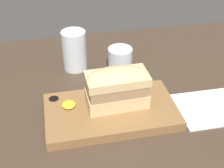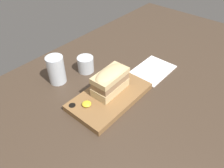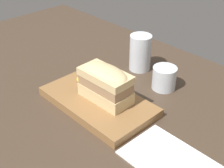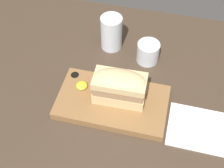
# 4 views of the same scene
# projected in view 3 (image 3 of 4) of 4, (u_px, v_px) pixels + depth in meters

# --- Properties ---
(dining_table) EXTENTS (1.84, 1.02, 0.02)m
(dining_table) POSITION_uv_depth(u_px,v_px,m) (113.00, 129.00, 0.83)
(dining_table) COLOR #423326
(dining_table) RESTS_ON ground
(serving_board) EXTENTS (0.33, 0.19, 0.03)m
(serving_board) POSITION_uv_depth(u_px,v_px,m) (98.00, 101.00, 0.89)
(serving_board) COLOR olive
(serving_board) RESTS_ON dining_table
(sandwich) EXTENTS (0.15, 0.08, 0.10)m
(sandwich) POSITION_uv_depth(u_px,v_px,m) (105.00, 82.00, 0.85)
(sandwich) COLOR #DBBC84
(sandwich) RESTS_ON serving_board
(mustard_dollop) EXTENTS (0.04, 0.04, 0.01)m
(mustard_dollop) POSITION_uv_depth(u_px,v_px,m) (82.00, 79.00, 0.96)
(mustard_dollop) COLOR yellow
(mustard_dollop) RESTS_ON serving_board
(water_glass) EXTENTS (0.07, 0.07, 0.12)m
(water_glass) POSITION_uv_depth(u_px,v_px,m) (140.00, 55.00, 1.05)
(water_glass) COLOR silver
(water_glass) RESTS_ON dining_table
(wine_glass) EXTENTS (0.07, 0.07, 0.07)m
(wine_glass) POSITION_uv_depth(u_px,v_px,m) (164.00, 78.00, 0.96)
(wine_glass) COLOR silver
(wine_glass) RESTS_ON dining_table
(napkin) EXTENTS (0.21, 0.15, 0.00)m
(napkin) POSITION_uv_depth(u_px,v_px,m) (169.00, 160.00, 0.72)
(napkin) COLOR white
(napkin) RESTS_ON dining_table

